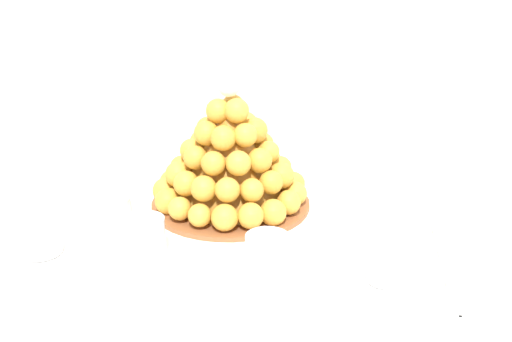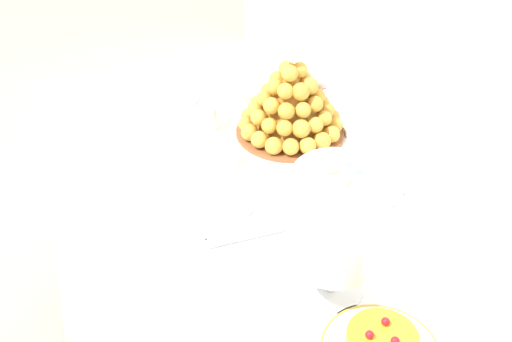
% 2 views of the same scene
% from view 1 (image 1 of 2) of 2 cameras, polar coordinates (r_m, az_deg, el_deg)
% --- Properties ---
extents(buffet_table, '(1.30, 0.87, 0.77)m').
position_cam_1_polar(buffet_table, '(1.00, 5.26, -12.68)').
color(buffet_table, brown).
rests_on(buffet_table, ground_plane).
extents(serving_tray, '(0.66, 0.43, 0.02)m').
position_cam_1_polar(serving_tray, '(1.00, -3.14, -5.30)').
color(serving_tray, white).
rests_on(serving_tray, buffet_table).
extents(croquembouche, '(0.26, 0.26, 0.22)m').
position_cam_1_polar(croquembouche, '(1.04, -2.32, 1.04)').
color(croquembouche, brown).
rests_on(croquembouche, serving_tray).
extents(dessert_cup_left, '(0.06, 0.06, 0.05)m').
position_cam_1_polar(dessert_cup_left, '(0.97, -18.46, -5.67)').
color(dessert_cup_left, silver).
rests_on(dessert_cup_left, serving_tray).
extents(dessert_cup_mid_left, '(0.05, 0.05, 0.06)m').
position_cam_1_polar(dessert_cup_mid_left, '(0.92, -9.62, -5.89)').
color(dessert_cup_mid_left, silver).
rests_on(dessert_cup_mid_left, serving_tray).
extents(dessert_cup_centre, '(0.06, 0.06, 0.05)m').
position_cam_1_polar(dessert_cup_centre, '(0.88, 1.00, -7.21)').
color(dessert_cup_centre, silver).
rests_on(dessert_cup_centre, serving_tray).
extents(dessert_cup_mid_right, '(0.05, 0.05, 0.05)m').
position_cam_1_polar(dessert_cup_mid_right, '(0.87, 11.29, -8.12)').
color(dessert_cup_mid_right, silver).
rests_on(dessert_cup_mid_right, serving_tray).
extents(creme_brulee_ramekin, '(0.09, 0.09, 0.03)m').
position_cam_1_polar(creme_brulee_ramekin, '(1.07, -13.21, -2.91)').
color(creme_brulee_ramekin, white).
rests_on(creme_brulee_ramekin, serving_tray).
extents(wine_glass, '(0.06, 0.06, 0.15)m').
position_cam_1_polar(wine_glass, '(1.13, -4.26, 3.69)').
color(wine_glass, silver).
rests_on(wine_glass, buffet_table).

